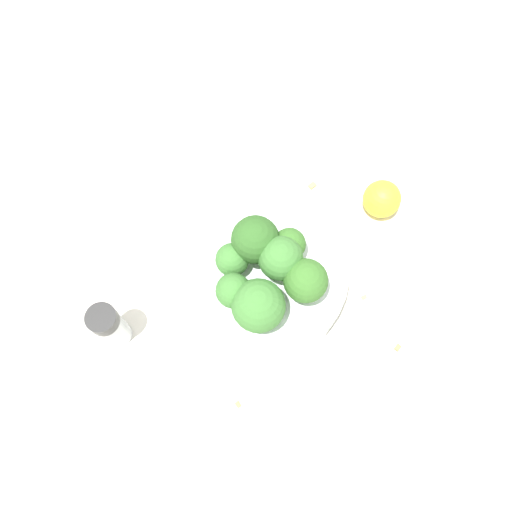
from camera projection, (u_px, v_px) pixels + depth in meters
The scene contains 15 objects.
ground_plane at pixel (256, 281), 0.63m from camera, with size 3.00×3.00×0.00m, color silver.
bowl at pixel (256, 274), 0.61m from camera, with size 0.22×0.22×0.05m, color silver.
broccoli_floret_0 at pixel (289, 245), 0.57m from camera, with size 0.04×0.04×0.05m.
broccoli_floret_1 at pixel (281, 259), 0.55m from camera, with size 0.05×0.05×0.07m.
broccoli_floret_2 at pixel (233, 291), 0.54m from camera, with size 0.04×0.04×0.05m.
broccoli_floret_3 at pixel (232, 263), 0.56m from camera, with size 0.04×0.04×0.04m.
broccoli_floret_4 at pixel (258, 306), 0.53m from camera, with size 0.06×0.06×0.07m.
broccoli_floret_5 at pixel (306, 281), 0.54m from camera, with size 0.05×0.05×0.06m.
broccoli_floret_6 at pixel (253, 240), 0.56m from camera, with size 0.06×0.06×0.07m.
pepper_shaker at pixel (110, 326), 0.57m from camera, with size 0.03×0.03×0.08m.
lemon_wedge at pixel (382, 199), 0.65m from camera, with size 0.05×0.05×0.05m, color yellow.
almond_crumb_0 at pixel (398, 347), 0.59m from camera, with size 0.01×0.01×0.01m, color #AD7F4C.
almond_crumb_1 at pixel (312, 185), 0.68m from camera, with size 0.01×0.01×0.01m, color tan.
almond_crumb_2 at pixel (364, 297), 0.62m from camera, with size 0.01×0.00×0.01m, color tan.
almond_crumb_3 at pixel (238, 405), 0.57m from camera, with size 0.01×0.00×0.01m, color #AD7F4C.
Camera 1 is at (0.21, -0.01, 0.59)m, focal length 35.00 mm.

